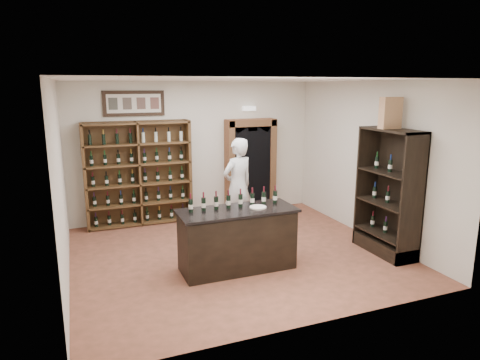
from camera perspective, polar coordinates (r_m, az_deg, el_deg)
name	(u,v)px	position (r m, az deg, el deg)	size (l,w,h in m)	color
floor	(236,253)	(7.69, -0.58, -9.77)	(5.50, 5.50, 0.00)	#96503C
ceiling	(235,80)	(7.11, -0.63, 13.20)	(5.50, 5.50, 0.00)	white
wall_back	(196,150)	(9.60, -5.93, 3.97)	(5.50, 0.04, 3.00)	beige
wall_left	(61,184)	(6.80, -22.81, -0.48)	(0.04, 5.00, 3.00)	beige
wall_right	(369,160)	(8.60, 16.80, 2.51)	(0.04, 5.00, 3.00)	beige
wine_shelf	(139,173)	(9.25, -13.37, 0.85)	(2.20, 0.38, 2.20)	#52391C
framed_picture	(134,103)	(9.21, -13.96, 9.88)	(1.25, 0.04, 0.52)	black
arched_doorway	(250,164)	(9.90, 1.38, 2.17)	(1.17, 0.35, 2.17)	black
emergency_light	(249,108)	(9.84, 1.21, 9.51)	(0.30, 0.10, 0.10)	white
tasting_counter	(237,240)	(6.92, -0.37, -7.97)	(1.88, 0.78, 1.00)	black
counter_bottle_0	(191,205)	(6.63, -6.59, -3.39)	(0.07, 0.07, 0.30)	black
counter_bottle_1	(204,204)	(6.68, -4.88, -3.23)	(0.07, 0.07, 0.30)	black
counter_bottle_2	(216,203)	(6.74, -3.20, -3.06)	(0.07, 0.07, 0.30)	black
counter_bottle_3	(228,202)	(6.80, -1.55, -2.89)	(0.07, 0.07, 0.30)	black
counter_bottle_4	(240,200)	(6.87, 0.06, -2.73)	(0.07, 0.07, 0.30)	black
counter_bottle_5	(252,199)	(6.95, 1.64, -2.56)	(0.07, 0.07, 0.30)	black
counter_bottle_6	(264,198)	(7.03, 3.19, -2.40)	(0.07, 0.07, 0.30)	black
counter_bottle_7	(275,197)	(7.11, 4.70, -2.24)	(0.07, 0.07, 0.30)	black
side_cabinet	(388,211)	(7.95, 19.16, -3.97)	(0.48, 1.20, 2.20)	black
shopkeeper	(238,186)	(8.49, -0.30, -0.81)	(0.70, 0.46, 1.92)	silver
plate	(258,207)	(6.84, 2.41, -3.65)	(0.27, 0.27, 0.02)	beige
wine_crate	(390,113)	(7.65, 19.43, 8.43)	(0.37, 0.15, 0.53)	tan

